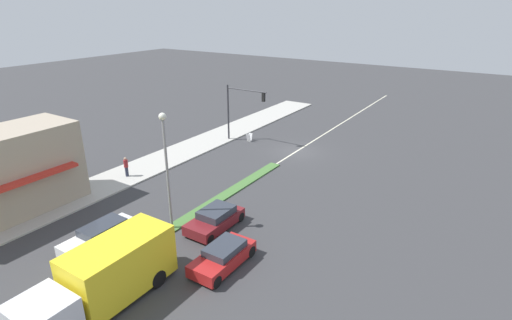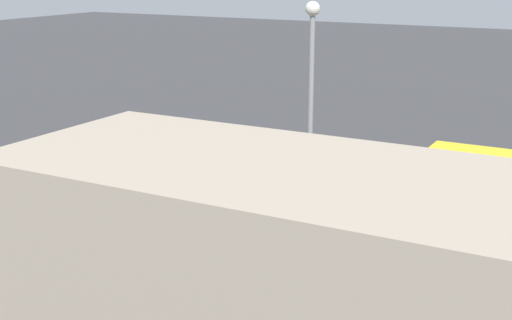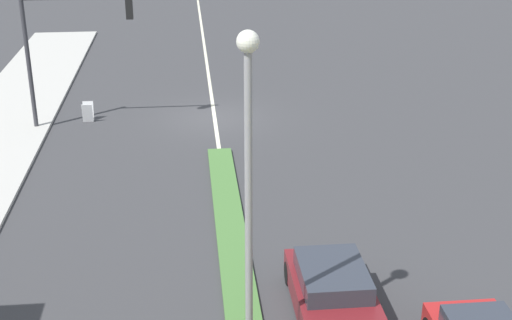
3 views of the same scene
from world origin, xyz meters
name	(u,v)px [view 1 (image 1 of 3)]	position (x,y,z in m)	size (l,w,h in m)	color
ground_plane	(158,237)	(0.00, 18.00, 0.00)	(160.00, 160.00, 0.00)	#38383A
sidewalk_right	(62,202)	(9.00, 18.50, 0.06)	(4.00, 73.00, 0.12)	#B2AFA8
lane_marking_center	(296,151)	(0.00, 0.00, 0.00)	(0.16, 60.00, 0.01)	beige
traffic_signal_main	(240,105)	(6.12, 0.65, 3.90)	(4.59, 0.34, 5.60)	#333338
street_lamp	(166,158)	(0.00, 16.80, 4.78)	(0.44, 0.44, 7.37)	gray
pedestrian	(126,166)	(8.68, 12.95, 0.97)	(0.34, 0.34, 1.63)	#282D42
warning_aframe_sign	(249,137)	(5.47, -0.05, 0.43)	(0.45, 0.53, 0.84)	silver
delivery_truck	(104,277)	(-2.20, 23.32, 1.47)	(2.44, 7.50, 2.87)	silver
hatchback_red	(223,256)	(-5.00, 18.08, 0.61)	(1.75, 3.95, 1.24)	#AD1E1E
sedan_maroon	(215,219)	(-2.20, 15.23, 0.61)	(1.91, 3.96, 1.28)	maroon
van_white	(101,235)	(2.20, 20.31, 0.62)	(1.72, 4.59, 1.26)	silver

